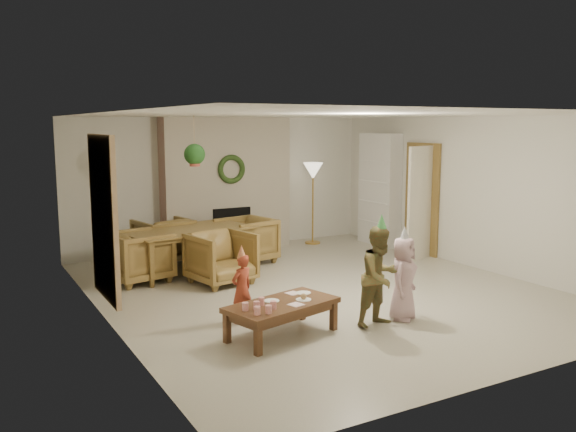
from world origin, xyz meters
TOP-DOWN VIEW (x-y plane):
  - floor at (0.00, 0.00)m, footprint 7.00×7.00m
  - ceiling at (0.00, 0.00)m, footprint 7.00×7.00m
  - wall_back at (0.00, 3.50)m, footprint 7.00×0.00m
  - wall_front at (0.00, -3.50)m, footprint 7.00×0.00m
  - wall_left at (-3.00, 0.00)m, footprint 0.00×7.00m
  - wall_right at (3.00, 0.00)m, footprint 0.00×7.00m
  - fireplace_mass at (0.00, 3.30)m, footprint 2.50×0.40m
  - fireplace_hearth at (0.00, 2.95)m, footprint 1.60×0.30m
  - fireplace_firebox at (0.00, 3.12)m, footprint 0.75×0.12m
  - fireplace_wreath at (0.00, 3.07)m, footprint 0.54×0.10m
  - floor_lamp_base at (1.73, 3.00)m, footprint 0.30×0.30m
  - floor_lamp_post at (1.73, 3.00)m, footprint 0.03×0.03m
  - floor_lamp_shade at (1.73, 3.00)m, footprint 0.39×0.39m
  - bookshelf_carcass at (2.84, 2.30)m, footprint 0.30×1.00m
  - bookshelf_shelf_a at (2.82, 2.30)m, footprint 0.30×0.92m
  - bookshelf_shelf_b at (2.82, 2.30)m, footprint 0.30×0.92m
  - bookshelf_shelf_c at (2.82, 2.30)m, footprint 0.30×0.92m
  - bookshelf_shelf_d at (2.82, 2.30)m, footprint 0.30×0.92m
  - books_row_lower at (2.80, 2.15)m, footprint 0.20×0.40m
  - books_row_mid at (2.80, 2.35)m, footprint 0.20×0.44m
  - books_row_upper at (2.80, 2.20)m, footprint 0.20×0.36m
  - door_frame at (2.96, 1.20)m, footprint 0.05×0.86m
  - door_leaf at (2.58, 0.82)m, footprint 0.77×0.32m
  - curtain_panel at (-2.96, 0.20)m, footprint 0.06×1.20m
  - dining_table at (-1.26, 1.89)m, footprint 2.20×1.49m
  - dining_chair_near at (-1.10, 1.02)m, footprint 0.99×1.01m
  - dining_chair_far at (-1.43, 2.77)m, footprint 0.99×1.01m
  - dining_chair_left at (-2.14, 1.73)m, footprint 1.01×0.99m
  - dining_chair_right at (-0.17, 2.10)m, footprint 1.01×0.99m
  - hanging_plant_cord at (-1.30, 1.50)m, footprint 0.01×0.01m
  - hanging_plant_pot at (-1.30, 1.50)m, footprint 0.16×0.16m
  - hanging_plant_foliage at (-1.30, 1.50)m, footprint 0.32×0.32m
  - coffee_table_top at (-1.40, -1.42)m, footprint 1.39×0.93m
  - coffee_table_apron at (-1.40, -1.42)m, footprint 1.27×0.81m
  - coffee_leg_fl at (-1.89, -1.81)m, footprint 0.08×0.08m
  - coffee_leg_fr at (-0.77, -1.53)m, footprint 0.08×0.08m
  - coffee_leg_bl at (-2.02, -1.31)m, footprint 0.08×0.08m
  - coffee_leg_br at (-0.90, -1.02)m, footprint 0.08×0.08m
  - cup_a at (-1.84, -1.68)m, footprint 0.08×0.08m
  - cup_b at (-1.88, -1.49)m, footprint 0.08×0.08m
  - cup_c at (-1.71, -1.70)m, footprint 0.08×0.08m
  - cup_d at (-1.76, -1.51)m, footprint 0.08×0.08m
  - cup_e at (-1.60, -1.59)m, footprint 0.08×0.08m
  - cup_f at (-1.65, -1.40)m, footprint 0.08×0.08m
  - plate_a at (-1.47, -1.32)m, footprint 0.21×0.21m
  - plate_b at (-1.14, -1.45)m, footprint 0.21×0.21m
  - plate_c at (-1.00, -1.21)m, footprint 0.21×0.21m
  - food_scoop at (-1.14, -1.45)m, footprint 0.08×0.08m
  - napkin_left at (-1.31, -1.58)m, footprint 0.18×0.18m
  - napkin_right at (-1.11, -1.16)m, footprint 0.18×0.18m
  - child_red at (-1.59, -0.78)m, footprint 0.36×0.29m
  - party_hat_red at (-1.59, -0.78)m, footprint 0.12×0.12m
  - child_plaid at (-0.21, -1.66)m, footprint 0.64×0.53m
  - party_hat_plaid at (-0.21, -1.66)m, footprint 0.17×0.17m
  - child_pink at (0.18, -1.61)m, footprint 0.60×0.54m
  - party_hat_pink at (0.18, -1.61)m, footprint 0.17×0.17m

SIDE VIEW (x-z plane):
  - floor at x=0.00m, z-range 0.00..0.00m
  - floor_lamp_base at x=1.73m, z-range 0.00..0.03m
  - fireplace_hearth at x=0.00m, z-range 0.00..0.12m
  - coffee_leg_fl at x=-1.89m, z-range 0.00..0.33m
  - coffee_leg_fr at x=-0.77m, z-range 0.00..0.33m
  - coffee_leg_bl at x=-2.02m, z-range 0.00..0.33m
  - coffee_leg_br at x=-0.90m, z-range 0.00..0.33m
  - coffee_table_apron at x=-1.40m, z-range 0.25..0.33m
  - dining_table at x=-1.26m, z-range 0.00..0.71m
  - coffee_table_top at x=-1.40m, z-range 0.33..0.39m
  - dining_chair_near at x=-1.10m, z-range 0.00..0.79m
  - dining_chair_far at x=-1.43m, z-range 0.00..0.79m
  - dining_chair_left at x=-2.14m, z-range 0.00..0.79m
  - dining_chair_right at x=-0.17m, z-range 0.00..0.79m
  - napkin_left at x=-1.31m, z-range 0.39..0.40m
  - napkin_right at x=-1.11m, z-range 0.39..0.40m
  - plate_a at x=-1.47m, z-range 0.39..0.40m
  - plate_b at x=-1.14m, z-range 0.39..0.40m
  - plate_c at x=-1.00m, z-range 0.39..0.40m
  - child_red at x=-1.59m, z-range 0.00..0.84m
  - food_scoop at x=-1.14m, z-range 0.40..0.47m
  - cup_a at x=-1.84m, z-range 0.39..0.48m
  - cup_b at x=-1.88m, z-range 0.39..0.48m
  - cup_c at x=-1.71m, z-range 0.39..0.48m
  - cup_d at x=-1.76m, z-range 0.39..0.48m
  - cup_e at x=-1.60m, z-range 0.39..0.48m
  - cup_f at x=-1.65m, z-range 0.39..0.48m
  - fireplace_firebox at x=0.00m, z-range 0.07..0.82m
  - bookshelf_shelf_a at x=2.82m, z-range 0.43..0.47m
  - child_pink at x=0.18m, z-range 0.00..1.03m
  - books_row_lower at x=2.80m, z-range 0.47..0.71m
  - child_plaid at x=-0.21m, z-range 0.00..1.20m
  - floor_lamp_post at x=1.73m, z-range 0.03..1.49m
  - bookshelf_shelf_b at x=2.82m, z-range 0.83..0.86m
  - party_hat_red at x=-1.59m, z-range 0.80..0.96m
  - books_row_mid at x=2.80m, z-range 0.87..1.11m
  - door_leaf at x=2.58m, z-range 0.00..2.00m
  - door_frame at x=2.96m, z-range 0.00..2.04m
  - party_hat_pink at x=0.18m, z-range 0.97..1.16m
  - bookshelf_carcass at x=2.84m, z-range 0.00..2.20m
  - party_hat_plaid at x=-0.21m, z-range 1.14..1.34m
  - wall_back at x=0.00m, z-range -2.25..4.75m
  - wall_front at x=0.00m, z-range -2.25..4.75m
  - wall_left at x=-3.00m, z-range -2.25..4.75m
  - wall_right at x=3.00m, z-range -2.25..4.75m
  - fireplace_mass at x=0.00m, z-range 0.00..2.50m
  - bookshelf_shelf_c at x=2.82m, z-range 1.24..1.26m
  - curtain_panel at x=-2.96m, z-range 0.25..2.25m
  - books_row_upper at x=2.80m, z-range 1.27..1.49m
  - floor_lamp_shade at x=1.73m, z-range 1.30..1.62m
  - fireplace_wreath at x=0.00m, z-range 1.28..1.82m
  - bookshelf_shelf_d at x=2.82m, z-range 1.64..1.66m
  - hanging_plant_pot at x=-1.30m, z-range 1.74..1.86m
  - hanging_plant_foliage at x=-1.30m, z-range 1.76..2.08m
  - hanging_plant_cord at x=-1.30m, z-range 1.80..2.50m
  - ceiling at x=0.00m, z-range 2.50..2.50m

